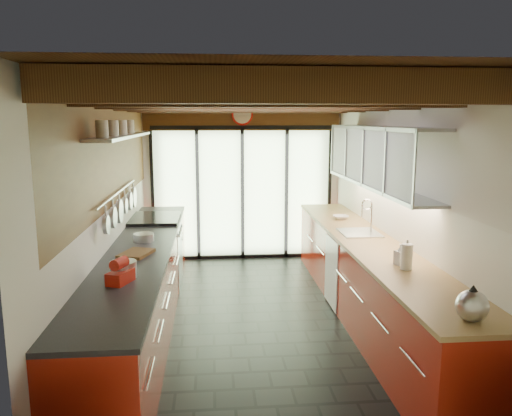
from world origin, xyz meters
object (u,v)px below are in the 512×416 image
at_px(paper_towel, 407,257).
at_px(soap_bottle, 400,254).
at_px(stand_mixer, 120,273).
at_px(bowl, 341,217).
at_px(kettle, 472,304).

xyz_separation_m(paper_towel, soap_bottle, (0.00, 0.16, -0.02)).
bearing_deg(paper_towel, stand_mixer, -176.64).
bearing_deg(paper_towel, bowl, 90.00).
distance_m(stand_mixer, paper_towel, 2.54).
bearing_deg(paper_towel, kettle, -90.00).
bearing_deg(stand_mixer, kettle, -21.78).
bearing_deg(stand_mixer, paper_towel, 3.36).
bearing_deg(soap_bottle, bowl, 90.00).
bearing_deg(soap_bottle, paper_towel, -90.00).
relative_size(kettle, bowl, 1.31).
bearing_deg(kettle, soap_bottle, 90.00).
bearing_deg(kettle, paper_towel, 90.00).
bearing_deg(bowl, stand_mixer, -135.43).
bearing_deg(kettle, stand_mixer, 158.22).
xyz_separation_m(kettle, bowl, (0.00, 3.52, -0.09)).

